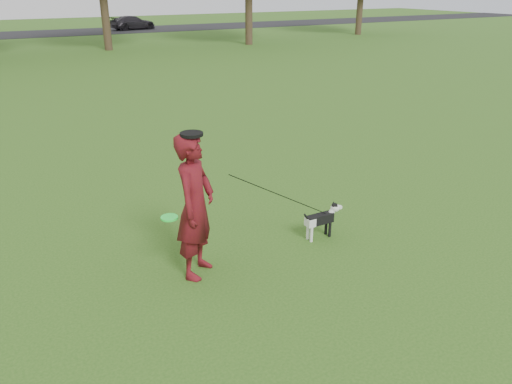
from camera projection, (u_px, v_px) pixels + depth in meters
ground at (271, 256)px, 7.56m from camera, size 120.00×120.00×0.00m
road at (17, 35)px, 39.85m from camera, size 120.00×7.00×0.02m
man at (195, 207)px, 6.74m from camera, size 0.88×0.88×2.06m
dog at (322, 218)px, 7.98m from camera, size 0.75×0.15×0.57m
car_right at (133, 23)px, 43.82m from camera, size 4.25×2.41×1.16m
man_held_items at (280, 195)px, 7.35m from camera, size 2.78×0.32×1.68m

